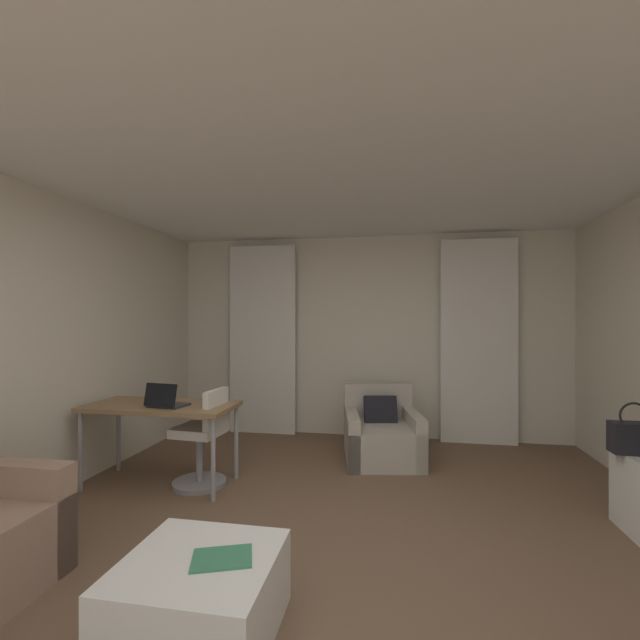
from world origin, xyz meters
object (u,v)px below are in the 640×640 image
Objects in this scene: magazine_open at (222,558)px; handbag_primary at (634,437)px; desk at (161,411)px; armchair at (382,435)px; laptop at (166,402)px; coffee_table at (199,597)px; desk_chair at (203,442)px.

handbag_primary is (2.49, 1.46, 0.30)m from magazine_open.
magazine_open is at bearing -51.67° from desk.
armchair is 3.01× the size of magazine_open.
desk is 0.19m from laptop.
desk_chair is at bearing 115.22° from coffee_table.
desk is at bearing 128.33° from magazine_open.
handbag_primary reaches higher than armchair.
laptop is 0.49× the size of coffee_table.
armchair is 2.28m from desk.
desk_chair is 1.89m from coffee_table.
handbag_primary is (2.60, 1.47, 0.49)m from coffee_table.
laptop reaches higher than handbag_primary.
desk is at bearing -151.51° from armchair.
coffee_table is at bearing -150.49° from handbag_primary.
laptop is at bearing -152.48° from desk_chair.
laptop is 1.99m from magazine_open.
desk_chair reaches higher than magazine_open.
handbag_primary is (1.83, -1.25, 0.42)m from armchair.
laptop reaches higher than desk_chair.
magazine_open is (0.91, -1.69, -0.02)m from desk_chair.
armchair is at bearing 32.23° from laptop.
handbag_primary is at bearing -34.44° from armchair.
desk_chair is 2.39× the size of handbag_primary.
handbag_primary is at bearing -2.76° from desk.
armchair is at bearing 145.56° from handbag_primary.
handbag_primary is at bearing -3.79° from desk_chair.
armchair is at bearing 28.49° from desk.
magazine_open is (0.11, 0.01, 0.19)m from coffee_table.
desk is 3.66× the size of handbag_primary.
desk is 1.87× the size of coffee_table.
coffee_table is at bearing -54.27° from desk.
magazine_open is (1.19, -1.54, -0.40)m from laptop.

